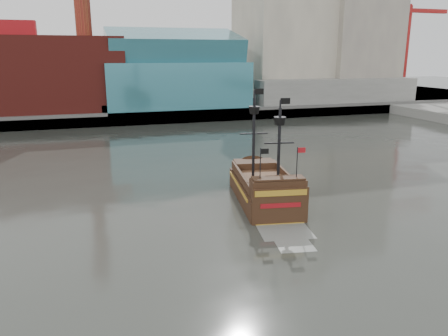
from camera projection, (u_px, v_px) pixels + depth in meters
name	position (u px, v px, depth m)	size (l,w,h in m)	color
ground	(244.00, 267.00, 29.06)	(400.00, 400.00, 0.00)	#2C2E28
promenade_far	(121.00, 104.00, 113.48)	(220.00, 60.00, 2.00)	slate
seawall	(134.00, 119.00, 86.26)	(220.00, 1.00, 2.60)	#4C4C49
skyline	(140.00, 6.00, 102.19)	(149.00, 45.00, 62.00)	brown
crane_a	(405.00, 34.00, 122.99)	(22.50, 4.00, 32.25)	slate
crane_b	(407.00, 47.00, 135.95)	(19.10, 4.00, 26.25)	slate
pirate_ship	(264.00, 191.00, 41.72)	(7.07, 15.77, 11.39)	black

